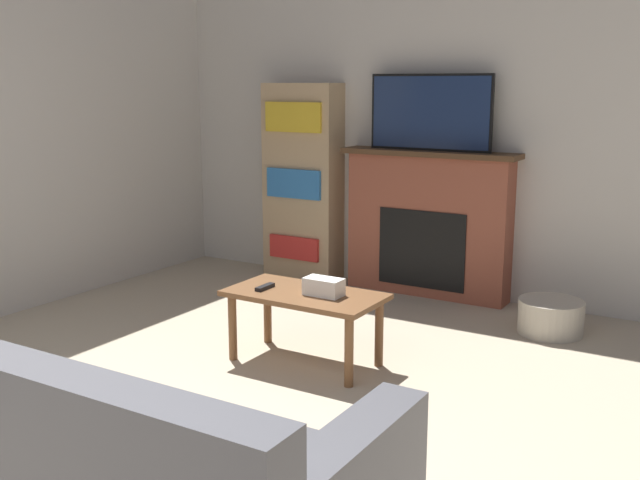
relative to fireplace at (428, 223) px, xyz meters
name	(u,v)px	position (x,y,z in m)	size (l,w,h in m)	color
wall_back	(441,118)	(0.02, 0.14, 0.79)	(5.68, 0.06, 2.70)	beige
fireplace	(428,223)	(0.00, 0.00, 0.00)	(1.37, 0.28, 1.12)	brown
tv	(430,112)	(0.00, -0.02, 0.84)	(0.96, 0.03, 0.56)	black
couch	(41,461)	(0.08, -3.65, -0.28)	(2.54, 0.88, 0.84)	#4C4C51
coffee_table	(305,303)	(-0.02, -1.72, -0.20)	(0.91, 0.48, 0.43)	brown
tissue_box	(324,287)	(0.10, -1.72, -0.08)	(0.22, 0.12, 0.10)	white
remote_control	(265,287)	(-0.26, -1.78, -0.12)	(0.04, 0.15, 0.02)	black
bookshelf	(303,182)	(-1.12, -0.02, 0.25)	(0.65, 0.29, 1.61)	tan
storage_basket	(551,317)	(1.07, -0.45, -0.45)	(0.42, 0.42, 0.22)	#BCB29E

